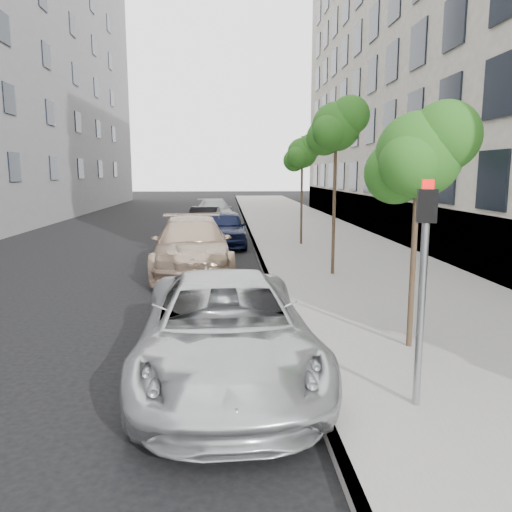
{
  "coord_description": "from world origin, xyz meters",
  "views": [
    {
      "loc": [
        -0.08,
        -6.92,
        3.23
      ],
      "look_at": [
        0.55,
        3.33,
        1.5
      ],
      "focal_mm": 35.0,
      "sensor_mm": 36.0,
      "label": 1
    }
  ],
  "objects": [
    {
      "name": "tree_far",
      "position": [
        3.23,
        14.5,
        4.03
      ],
      "size": [
        1.64,
        1.44,
        4.7
      ],
      "color": "#38281C",
      "rests_on": "sidewalk"
    },
    {
      "name": "sedan_black",
      "position": [
        -1.23,
        20.04,
        0.69
      ],
      "size": [
        1.84,
        4.29,
        1.37
      ],
      "primitive_type": "imported",
      "rotation": [
        0.0,
        0.0,
        -0.1
      ],
      "color": "black",
      "rests_on": "ground"
    },
    {
      "name": "tree_near",
      "position": [
        3.23,
        1.5,
        3.52
      ],
      "size": [
        1.78,
        1.58,
        4.26
      ],
      "color": "#38281C",
      "rests_on": "sidewalk"
    },
    {
      "name": "sedan_blue",
      "position": [
        -0.1,
        15.07,
        0.78
      ],
      "size": [
        1.85,
        4.57,
        1.56
      ],
      "primitive_type": "imported",
      "rotation": [
        0.0,
        0.0,
        0.0
      ],
      "color": "black",
      "rests_on": "ground"
    },
    {
      "name": "sidewalk",
      "position": [
        4.3,
        24.0,
        0.07
      ],
      "size": [
        6.4,
        72.0,
        0.14
      ],
      "primitive_type": "cube",
      "color": "gray",
      "rests_on": "ground"
    },
    {
      "name": "minivan",
      "position": [
        -0.1,
        0.65,
        0.79
      ],
      "size": [
        2.88,
        5.82,
        1.59
      ],
      "primitive_type": "imported",
      "rotation": [
        0.0,
        0.0,
        0.04
      ],
      "color": "silver",
      "rests_on": "ground"
    },
    {
      "name": "sedan_rear",
      "position": [
        -0.78,
        25.31,
        0.75
      ],
      "size": [
        2.82,
        5.43,
        1.5
      ],
      "primitive_type": "imported",
      "rotation": [
        0.0,
        0.0,
        0.14
      ],
      "color": "#999BA1",
      "rests_on": "ground"
    },
    {
      "name": "curb",
      "position": [
        1.18,
        24.0,
        0.07
      ],
      "size": [
        0.15,
        72.0,
        0.14
      ],
      "primitive_type": "cube",
      "color": "#9E9B93",
      "rests_on": "ground"
    },
    {
      "name": "signal_pole",
      "position": [
        2.46,
        -0.76,
        2.02
      ],
      "size": [
        0.28,
        0.24,
        3.0
      ],
      "rotation": [
        0.0,
        0.0,
        -0.27
      ],
      "color": "#939699",
      "rests_on": "sidewalk"
    },
    {
      "name": "ground",
      "position": [
        0.0,
        0.0,
        0.0
      ],
      "size": [
        160.0,
        160.0,
        0.0
      ],
      "primitive_type": "plane",
      "color": "black",
      "rests_on": "ground"
    },
    {
      "name": "tree_mid",
      "position": [
        3.23,
        8.0,
        4.55
      ],
      "size": [
        1.76,
        1.56,
        5.29
      ],
      "color": "#38281C",
      "rests_on": "sidewalk"
    },
    {
      "name": "suv",
      "position": [
        -1.18,
        9.14,
        0.88
      ],
      "size": [
        2.87,
        6.23,
        1.77
      ],
      "primitive_type": "imported",
      "rotation": [
        0.0,
        0.0,
        0.07
      ],
      "color": "tan",
      "rests_on": "ground"
    }
  ]
}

